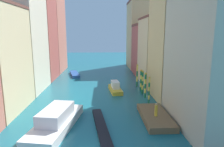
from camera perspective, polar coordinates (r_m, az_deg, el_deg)
name	(u,v)px	position (r m, az deg, el deg)	size (l,w,h in m)	color
ground_plane	(96,86)	(41.39, -4.54, -3.46)	(154.00, 154.00, 0.00)	#196070
building_left_2	(20,31)	(40.13, -24.64, 10.98)	(7.40, 10.11, 21.94)	beige
building_left_3	(37,33)	(49.39, -20.41, 10.80)	(7.40, 8.96, 21.39)	#B25147
building_left_4	(49,33)	(59.63, -17.34, 10.88)	(7.40, 12.04, 21.32)	#C6705B
building_right_0	(215,54)	(24.21, 27.07, 5.04)	(7.40, 12.22, 16.61)	#BCB299
building_right_1	(177,46)	(34.19, 17.90, 7.54)	(7.40, 9.52, 17.11)	#DBB77A
building_right_2	(159,51)	(43.99, 13.09, 6.33)	(7.40, 10.33, 13.86)	beige
building_right_3	(148,49)	(53.83, 10.12, 6.78)	(7.40, 9.76, 12.96)	#B25147
building_right_4	(140,35)	(64.55, 8.01, 10.83)	(7.40, 12.18, 20.39)	#DBB77A
waterfront_dock	(155,117)	(25.95, 12.13, -11.85)	(3.22, 7.63, 0.71)	brown
person_on_dock	(156,110)	(24.98, 12.37, -10.05)	(0.36, 0.36, 1.61)	gold
mooring_pole_0	(149,90)	(30.82, 10.46, -4.62)	(0.27, 0.27, 4.15)	#197247
mooring_pole_1	(145,85)	(33.57, 9.42, -3.19)	(0.36, 0.36, 4.24)	#197247
mooring_pole_2	(142,82)	(35.73, 8.63, -2.36)	(0.36, 0.36, 4.17)	#197247
mooring_pole_3	(141,80)	(37.45, 8.19, -1.82)	(0.38, 0.38, 4.04)	#197247
mooring_pole_4	(137,75)	(40.29, 7.12, -0.52)	(0.34, 0.34, 4.54)	#197247
vaporetto_white	(56,120)	(23.80, -15.45, -12.68)	(4.99, 10.44, 2.38)	white
gondola_black	(101,127)	(23.27, -3.06, -14.81)	(2.43, 9.95, 0.40)	black
motorboat_0	(115,88)	(37.09, 0.92, -4.05)	(2.42, 6.02, 1.90)	gold
motorboat_1	(75,74)	(52.36, -10.55, -0.17)	(3.61, 7.90, 0.65)	#234C93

